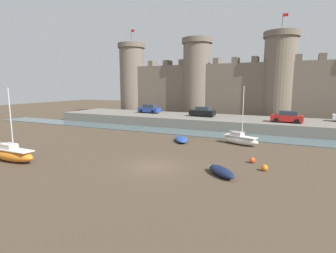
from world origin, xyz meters
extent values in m
plane|color=#4C3D2D|center=(0.00, 0.00, 0.00)|extent=(160.00, 160.00, 0.00)
cube|color=slate|center=(0.00, 15.88, 0.05)|extent=(80.00, 4.50, 0.10)
cube|color=slate|center=(0.00, 23.13, 0.78)|extent=(58.14, 10.00, 1.57)
cube|color=#706354|center=(0.00, 32.95, 5.36)|extent=(46.14, 2.80, 10.71)
cylinder|color=#706354|center=(-23.07, 32.95, 7.42)|extent=(5.41, 5.41, 14.84)
cylinder|color=#675B4D|center=(-23.07, 32.95, 15.34)|extent=(6.06, 6.06, 1.00)
cylinder|color=#4C4742|center=(-23.07, 32.95, 17.34)|extent=(0.10, 0.10, 3.00)
cube|color=red|center=(-22.62, 32.95, 18.54)|extent=(0.80, 0.04, 0.50)
cylinder|color=#706354|center=(-7.69, 32.95, 7.42)|extent=(5.41, 5.41, 14.84)
cylinder|color=#675B4D|center=(-7.69, 32.95, 15.34)|extent=(6.06, 6.06, 1.00)
cylinder|color=#706354|center=(7.69, 32.95, 7.42)|extent=(5.41, 5.41, 14.84)
cylinder|color=#675B4D|center=(7.69, 32.95, 15.34)|extent=(6.06, 6.06, 1.00)
cylinder|color=#4C4742|center=(7.69, 32.95, 17.34)|extent=(0.10, 0.10, 3.00)
cube|color=red|center=(8.14, 32.95, 18.54)|extent=(0.80, 0.04, 0.50)
cube|color=#6A5E4F|center=(-17.69, 32.95, 11.26)|extent=(1.10, 2.52, 1.10)
cube|color=#6A5E4F|center=(-14.15, 32.95, 11.26)|extent=(1.10, 2.52, 1.10)
cube|color=#6A5E4F|center=(-10.61, 32.95, 11.26)|extent=(1.10, 2.52, 1.10)
cube|color=#6A5E4F|center=(-3.54, 32.95, 11.26)|extent=(1.10, 2.52, 1.10)
cube|color=#6A5E4F|center=(0.00, 32.95, 11.26)|extent=(1.10, 2.52, 1.10)
cube|color=#6A5E4F|center=(3.54, 32.95, 11.26)|extent=(1.10, 2.52, 1.10)
cube|color=#6A5E4F|center=(10.61, 32.95, 11.26)|extent=(1.10, 2.52, 1.10)
cube|color=#6A5E4F|center=(14.15, 32.95, 11.26)|extent=(1.10, 2.52, 1.10)
ellipsoid|color=#234793|center=(-1.60, 10.15, 0.28)|extent=(2.94, 3.88, 0.56)
ellipsoid|color=blue|center=(-1.60, 10.15, 0.34)|extent=(2.36, 3.15, 0.31)
cube|color=beige|center=(-1.47, 9.91, 0.38)|extent=(1.18, 0.74, 0.06)
cube|color=beige|center=(-2.24, 11.40, 0.36)|extent=(0.83, 0.61, 0.08)
ellipsoid|color=orange|center=(-11.94, -3.81, 0.55)|extent=(5.10, 1.38, 1.10)
cube|color=silver|center=(-11.94, -3.81, 1.06)|extent=(4.48, 1.17, 0.08)
cube|color=silver|center=(-12.32, -3.81, 1.32)|extent=(1.43, 0.89, 0.44)
cylinder|color=silver|center=(-11.69, -3.80, 3.77)|extent=(0.10, 0.10, 5.33)
cylinder|color=silver|center=(-12.45, -3.81, 1.55)|extent=(2.29, 0.09, 0.08)
ellipsoid|color=silver|center=(4.96, 11.51, 0.49)|extent=(4.59, 2.74, 0.97)
cube|color=silver|center=(4.96, 11.51, 0.93)|extent=(4.02, 2.37, 0.08)
cube|color=silver|center=(4.65, 11.63, 1.19)|extent=(1.45, 1.21, 0.44)
cylinder|color=silver|center=(5.17, 11.43, 3.76)|extent=(0.10, 0.10, 5.57)
cylinder|color=silver|center=(4.55, 11.66, 1.42)|extent=(1.89, 0.76, 0.08)
ellipsoid|color=#141E3D|center=(5.58, 0.32, 0.31)|extent=(2.87, 2.82, 0.62)
ellipsoid|color=navy|center=(5.58, 0.32, 0.37)|extent=(2.32, 2.28, 0.34)
cube|color=beige|center=(5.74, 0.16, 0.41)|extent=(0.78, 0.79, 0.06)
cube|color=beige|center=(4.75, 1.12, 0.39)|extent=(0.61, 0.62, 0.08)
sphere|color=orange|center=(8.39, 2.79, 0.25)|extent=(0.51, 0.51, 0.51)
sphere|color=#E04C1E|center=(7.23, 4.59, 0.24)|extent=(0.49, 0.49, 0.49)
cube|color=black|center=(-3.21, 23.04, 2.17)|extent=(4.18, 1.91, 0.80)
cube|color=#2D3842|center=(-3.06, 23.04, 2.87)|extent=(2.33, 1.61, 0.64)
cylinder|color=black|center=(-4.52, 22.26, 1.89)|extent=(0.65, 0.21, 0.64)
cylinder|color=black|center=(-4.43, 23.96, 1.89)|extent=(0.65, 0.21, 0.64)
cylinder|color=black|center=(-1.98, 22.13, 1.89)|extent=(0.65, 0.21, 0.64)
cylinder|color=black|center=(-1.89, 23.83, 1.89)|extent=(0.65, 0.21, 0.64)
cube|color=red|center=(9.55, 21.13, 2.17)|extent=(4.18, 1.91, 0.80)
cube|color=#2D3842|center=(9.70, 21.12, 2.87)|extent=(2.33, 1.61, 0.64)
cylinder|color=black|center=(8.24, 20.34, 1.89)|extent=(0.65, 0.21, 0.64)
cylinder|color=black|center=(8.33, 22.04, 1.89)|extent=(0.65, 0.21, 0.64)
cylinder|color=black|center=(10.78, 20.21, 1.89)|extent=(0.65, 0.21, 0.64)
cylinder|color=black|center=(10.87, 21.91, 1.89)|extent=(0.65, 0.21, 0.64)
cube|color=#263F99|center=(-13.82, 24.22, 2.17)|extent=(4.18, 1.91, 0.80)
cube|color=#2D3842|center=(-13.67, 24.22, 2.87)|extent=(2.33, 1.61, 0.64)
cylinder|color=black|center=(-15.14, 23.44, 1.89)|extent=(0.65, 0.21, 0.64)
cylinder|color=black|center=(-15.05, 25.14, 1.89)|extent=(0.65, 0.21, 0.64)
cylinder|color=black|center=(-12.60, 23.31, 1.89)|extent=(0.65, 0.21, 0.64)
cylinder|color=black|center=(-12.51, 25.01, 1.89)|extent=(0.65, 0.21, 0.64)
camera|label=1|loc=(9.91, -18.16, 6.56)|focal=28.00mm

